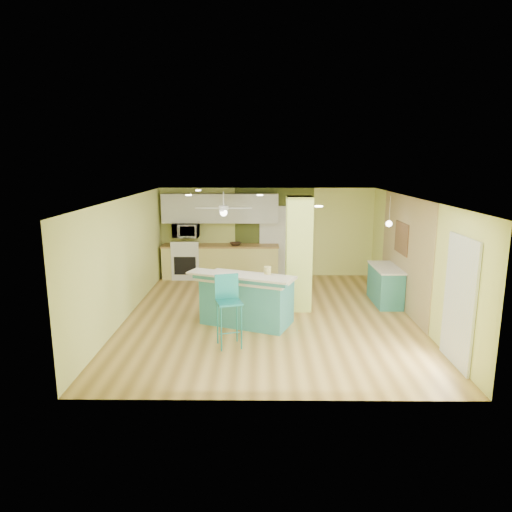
{
  "coord_description": "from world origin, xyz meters",
  "views": [
    {
      "loc": [
        -0.2,
        -9.26,
        3.26
      ],
      "look_at": [
        -0.28,
        0.4,
        1.22
      ],
      "focal_mm": 32.0,
      "sensor_mm": 36.0,
      "label": 1
    }
  ],
  "objects_px": {
    "side_counter": "(385,285)",
    "bar_stool": "(228,299)",
    "fruit_bowl": "(235,244)",
    "canister": "(268,271)",
    "peninsula": "(247,299)"
  },
  "relations": [
    {
      "from": "side_counter",
      "to": "fruit_bowl",
      "type": "xyz_separation_m",
      "value": [
        -3.58,
        2.21,
        0.55
      ]
    },
    {
      "from": "side_counter",
      "to": "canister",
      "type": "distance_m",
      "value": 3.08
    },
    {
      "from": "canister",
      "to": "fruit_bowl",
      "type": "bearing_deg",
      "value": 103.58
    },
    {
      "from": "canister",
      "to": "side_counter",
      "type": "bearing_deg",
      "value": 24.37
    },
    {
      "from": "bar_stool",
      "to": "side_counter",
      "type": "xyz_separation_m",
      "value": [
        3.46,
        2.48,
        -0.43
      ]
    },
    {
      "from": "bar_stool",
      "to": "fruit_bowl",
      "type": "bearing_deg",
      "value": 75.84
    },
    {
      "from": "side_counter",
      "to": "fruit_bowl",
      "type": "height_order",
      "value": "fruit_bowl"
    },
    {
      "from": "bar_stool",
      "to": "peninsula",
      "type": "bearing_deg",
      "value": 59.33
    },
    {
      "from": "side_counter",
      "to": "canister",
      "type": "bearing_deg",
      "value": -155.63
    },
    {
      "from": "fruit_bowl",
      "to": "peninsula",
      "type": "bearing_deg",
      "value": -83.44
    },
    {
      "from": "side_counter",
      "to": "bar_stool",
      "type": "bearing_deg",
      "value": -144.38
    },
    {
      "from": "bar_stool",
      "to": "fruit_bowl",
      "type": "distance_m",
      "value": 4.69
    },
    {
      "from": "fruit_bowl",
      "to": "canister",
      "type": "xyz_separation_m",
      "value": [
        0.83,
        -3.45,
        0.08
      ]
    },
    {
      "from": "fruit_bowl",
      "to": "side_counter",
      "type": "bearing_deg",
      "value": -31.66
    },
    {
      "from": "peninsula",
      "to": "side_counter",
      "type": "height_order",
      "value": "peninsula"
    }
  ]
}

